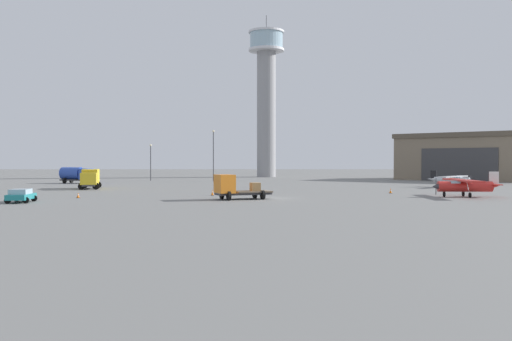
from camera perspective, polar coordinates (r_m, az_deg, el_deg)
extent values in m
plane|color=slate|center=(61.63, 1.28, -2.90)|extent=(400.00, 400.00, 0.00)
cylinder|color=gray|center=(140.92, 0.92, 5.86)|extent=(4.77, 4.77, 32.06)
cylinder|color=silver|center=(143.21, 0.92, 12.38)|extent=(9.08, 9.08, 0.60)
cylinder|color=#99B7C6|center=(143.68, 0.92, 13.29)|extent=(8.35, 8.35, 4.02)
cylinder|color=silver|center=(144.18, 0.92, 14.16)|extent=(9.08, 9.08, 0.50)
cylinder|color=#38383D|center=(144.70, 0.92, 15.03)|extent=(0.16, 0.16, 4.00)
cube|color=#7A6B56|center=(127.36, 21.28, 1.10)|extent=(32.51, 30.64, 9.02)
cube|color=brown|center=(127.47, 21.30, 3.36)|extent=(33.35, 31.48, 1.00)
cube|color=#38383A|center=(119.26, 20.10, 0.58)|extent=(12.24, 9.69, 6.76)
cylinder|color=red|center=(68.37, 20.69, -1.56)|extent=(6.24, 1.38, 1.23)
cone|color=#38383D|center=(67.32, 18.01, -1.58)|extent=(0.92, 0.88, 0.86)
cube|color=#38383D|center=(67.32, 18.01, -1.58)|extent=(0.06, 0.10, 1.89)
cube|color=red|center=(68.24, 20.46, -0.96)|extent=(1.72, 9.99, 0.20)
cylinder|color=white|center=(69.76, 20.03, -1.25)|extent=(0.10, 0.98, 1.35)
cylinder|color=white|center=(66.75, 20.91, -1.36)|extent=(0.10, 0.98, 1.35)
cube|color=#99B7C6|center=(67.96, 19.75, -1.28)|extent=(1.12, 1.01, 0.70)
cone|color=red|center=(69.55, 23.29, -1.45)|extent=(1.41, 0.96, 0.93)
cube|color=white|center=(69.52, 23.30, -0.80)|extent=(1.10, 0.14, 1.69)
cube|color=red|center=(69.54, 23.29, -1.33)|extent=(0.96, 3.01, 0.10)
cylinder|color=black|center=(67.65, 18.78, -2.35)|extent=(0.18, 0.60, 0.60)
cylinder|color=black|center=(69.51, 20.54, -2.27)|extent=(0.18, 0.60, 0.60)
cylinder|color=black|center=(67.45, 21.16, -2.38)|extent=(0.18, 0.60, 0.60)
cylinder|color=#B7BABF|center=(91.59, 19.48, -0.99)|extent=(4.85, 4.48, 1.10)
cone|color=#38383D|center=(90.52, 21.22, -1.02)|extent=(1.10, 1.10, 0.77)
cube|color=#38383D|center=(90.52, 21.22, -1.02)|extent=(0.10, 0.10, 1.68)
cube|color=#B7BABF|center=(91.47, 19.63, -0.59)|extent=(6.86, 7.48, 0.18)
cylinder|color=black|center=(90.17, 19.30, -0.85)|extent=(0.63, 0.70, 1.20)
cylinder|color=black|center=(92.79, 19.96, -0.80)|extent=(0.63, 0.70, 1.20)
cube|color=#99B7C6|center=(91.18, 20.10, -0.81)|extent=(1.31, 1.30, 0.62)
cone|color=#B7BABF|center=(92.73, 17.78, -0.90)|extent=(1.47, 1.44, 0.82)
cube|color=black|center=(92.71, 17.78, -0.46)|extent=(0.80, 0.73, 1.50)
cube|color=#B7BABF|center=(92.73, 17.78, -0.82)|extent=(2.36, 2.51, 0.09)
cylinder|color=black|center=(90.84, 20.72, -1.53)|extent=(0.46, 0.49, 0.53)
cylinder|color=black|center=(90.78, 19.14, -1.52)|extent=(0.46, 0.49, 0.53)
cylinder|color=black|center=(92.58, 19.60, -1.47)|extent=(0.46, 0.49, 0.53)
cube|color=#38383D|center=(106.89, -18.32, -0.94)|extent=(6.08, 3.39, 0.24)
cube|color=#2847A8|center=(105.71, -17.39, -0.35)|extent=(2.20, 2.72, 2.00)
cube|color=#99B7C6|center=(105.30, -17.05, -0.14)|extent=(0.62, 1.96, 1.00)
cylinder|color=#2847A8|center=(107.39, -18.75, -0.27)|extent=(4.33, 3.21, 2.25)
cylinder|color=black|center=(106.68, -17.10, -1.00)|extent=(0.53, 1.04, 1.00)
cylinder|color=black|center=(104.89, -17.73, -1.04)|extent=(0.53, 1.04, 1.00)
cylinder|color=black|center=(108.75, -18.77, -0.97)|extent=(0.53, 1.04, 1.00)
cylinder|color=black|center=(106.99, -19.41, -1.01)|extent=(0.53, 1.04, 1.00)
cube|color=#38383D|center=(85.57, -16.99, -1.42)|extent=(3.17, 7.03, 0.24)
cube|color=gold|center=(83.09, -17.13, -0.82)|extent=(2.59, 2.33, 1.71)
cube|color=#99B7C6|center=(82.19, -17.19, -0.60)|extent=(1.88, 0.47, 0.86)
cube|color=gold|center=(86.63, -16.93, -0.60)|extent=(3.15, 4.97, 2.16)
cylinder|color=black|center=(83.12, -16.43, -1.57)|extent=(1.04, 0.48, 1.00)
cylinder|color=black|center=(83.30, -17.82, -1.58)|extent=(1.04, 0.48, 1.00)
cylinder|color=black|center=(87.53, -16.22, -1.44)|extent=(1.04, 0.48, 1.00)
cylinder|color=black|center=(87.70, -17.53, -1.44)|extent=(1.04, 0.48, 1.00)
cube|color=#38383D|center=(60.13, -1.48, -2.41)|extent=(6.35, 4.17, 0.24)
cube|color=orange|center=(59.34, -3.43, -1.38)|extent=(2.53, 3.01, 1.98)
cube|color=#99B7C6|center=(59.07, -4.15, -1.01)|extent=(0.90, 2.04, 0.99)
cube|color=brown|center=(60.48, -0.60, -2.20)|extent=(4.70, 3.89, 0.16)
cube|color=#997547|center=(60.60, -0.24, -1.69)|extent=(1.26, 1.26, 0.90)
cylinder|color=black|center=(58.33, -3.01, -2.64)|extent=(0.63, 1.03, 1.00)
cylinder|color=black|center=(60.51, -3.73, -2.51)|extent=(0.63, 1.03, 1.00)
cylinder|color=black|center=(59.74, 0.54, -2.55)|extent=(0.63, 1.03, 1.00)
cylinder|color=black|center=(61.87, -0.29, -2.42)|extent=(0.63, 1.03, 1.00)
cube|color=teal|center=(60.46, -23.35, -2.50)|extent=(2.31, 4.30, 0.55)
cube|color=#99B7C6|center=(60.23, -23.41, -2.02)|extent=(1.93, 2.47, 0.50)
cylinder|color=black|center=(62.04, -23.75, -2.67)|extent=(0.65, 0.24, 0.64)
cylinder|color=black|center=(61.53, -22.20, -2.69)|extent=(0.65, 0.24, 0.64)
cylinder|color=black|center=(59.45, -24.54, -2.84)|extent=(0.65, 0.24, 0.64)
cylinder|color=black|center=(58.92, -22.93, -2.86)|extent=(0.65, 0.24, 0.64)
cylinder|color=#38383D|center=(117.31, -11.03, 0.73)|extent=(0.18, 0.18, 7.22)
sphere|color=#F9E5B2|center=(117.35, -11.04, 2.60)|extent=(0.44, 0.44, 0.44)
cylinder|color=#38383D|center=(111.02, -4.60, 1.42)|extent=(0.18, 0.18, 9.92)
sphere|color=#F9E5B2|center=(111.17, -4.61, 4.10)|extent=(0.44, 0.44, 0.44)
cube|color=black|center=(66.77, -4.71, -2.58)|extent=(0.36, 0.36, 0.04)
cone|color=orange|center=(66.75, -4.71, -2.27)|extent=(0.30, 0.30, 0.70)
cylinder|color=white|center=(66.75, -4.71, -2.24)|extent=(0.21, 0.21, 0.08)
cube|color=black|center=(73.09, 13.63, -2.29)|extent=(0.36, 0.36, 0.04)
cone|color=orange|center=(73.07, 13.63, -2.04)|extent=(0.30, 0.30, 0.61)
cylinder|color=white|center=(73.07, 13.63, -2.01)|extent=(0.21, 0.21, 0.08)
cube|color=black|center=(65.40, -18.13, -2.71)|extent=(0.36, 0.36, 0.04)
cone|color=orange|center=(65.38, -18.13, -2.44)|extent=(0.30, 0.30, 0.58)
cylinder|color=white|center=(65.38, -18.13, -2.42)|extent=(0.21, 0.21, 0.08)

